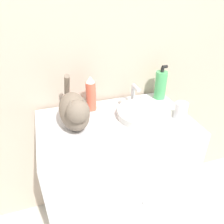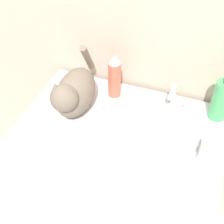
# 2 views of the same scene
# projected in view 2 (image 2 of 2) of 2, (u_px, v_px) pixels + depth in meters

# --- Properties ---
(vanity_cabinet) EXTENTS (0.80, 0.50, 0.83)m
(vanity_cabinet) POSITION_uv_depth(u_px,v_px,m) (120.00, 183.00, 1.52)
(vanity_cabinet) COLOR silver
(vanity_cabinet) RESTS_ON ground_plane
(sink_basin) EXTENTS (0.28, 0.28, 0.04)m
(sink_basin) POSITION_uv_depth(u_px,v_px,m) (162.00, 131.00, 1.18)
(sink_basin) COLOR silver
(sink_basin) RESTS_ON vanity_cabinet
(faucet) EXTENTS (0.16, 0.09, 0.13)m
(faucet) POSITION_uv_depth(u_px,v_px,m) (172.00, 99.00, 1.26)
(faucet) COLOR silver
(faucet) RESTS_ON vanity_cabinet
(cat) EXTENTS (0.15, 0.36, 0.23)m
(cat) POSITION_uv_depth(u_px,v_px,m) (74.00, 92.00, 1.22)
(cat) COLOR #7A6B5B
(cat) RESTS_ON vanity_cabinet
(soap_bottle) EXTENTS (0.07, 0.07, 0.21)m
(soap_bottle) POSITION_uv_depth(u_px,v_px,m) (221.00, 100.00, 1.20)
(soap_bottle) COLOR #4CB266
(soap_bottle) RESTS_ON vanity_cabinet
(spray_bottle) EXTENTS (0.05, 0.05, 0.20)m
(spray_bottle) POSITION_uv_depth(u_px,v_px,m) (115.00, 76.00, 1.29)
(spray_bottle) COLOR #EF6047
(spray_bottle) RESTS_ON vanity_cabinet
(cup) EXTENTS (0.07, 0.07, 0.09)m
(cup) POSITION_uv_depth(u_px,v_px,m) (209.00, 153.00, 1.07)
(cup) COLOR white
(cup) RESTS_ON vanity_cabinet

